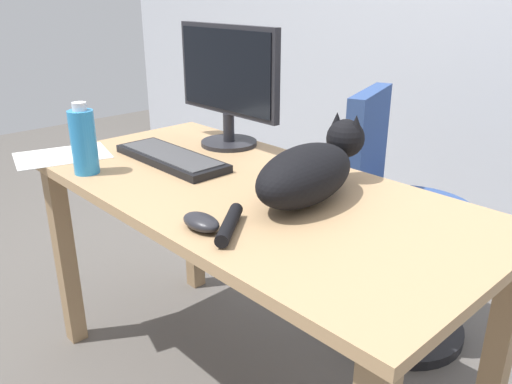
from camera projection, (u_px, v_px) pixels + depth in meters
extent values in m
cube|color=tan|center=(244.00, 190.00, 1.47)|extent=(1.44, 0.69, 0.03)
cube|color=#977752|center=(65.00, 257.00, 1.87)|extent=(0.06, 0.06, 0.71)
cube|color=#977752|center=(193.00, 213.00, 2.24)|extent=(0.06, 0.06, 0.71)
cube|color=#977752|center=(496.00, 362.00, 1.34)|extent=(0.06, 0.06, 0.71)
cylinder|color=black|center=(399.00, 325.00, 2.04)|extent=(0.48, 0.48, 0.04)
cylinder|color=black|center=(405.00, 278.00, 1.96)|extent=(0.06, 0.06, 0.47)
cylinder|color=navy|center=(413.00, 214.00, 1.86)|extent=(0.44, 0.44, 0.06)
cube|color=navy|center=(367.00, 146.00, 1.86)|extent=(0.17, 0.35, 0.40)
cylinder|color=#232328|center=(229.00, 143.00, 1.85)|extent=(0.20, 0.20, 0.01)
cylinder|color=#232328|center=(229.00, 127.00, 1.83)|extent=(0.04, 0.04, 0.10)
cube|color=#232328|center=(228.00, 70.00, 1.76)|extent=(0.48, 0.03, 0.30)
cube|color=black|center=(224.00, 70.00, 1.75)|extent=(0.45, 0.00, 0.27)
cube|color=black|center=(171.00, 158.00, 1.67)|extent=(0.44, 0.15, 0.02)
cube|color=#444447|center=(171.00, 154.00, 1.66)|extent=(0.40, 0.12, 0.00)
ellipsoid|color=black|center=(305.00, 175.00, 1.33)|extent=(0.24, 0.39, 0.15)
sphere|color=black|center=(345.00, 138.00, 1.47)|extent=(0.11, 0.11, 0.11)
cone|color=black|center=(337.00, 120.00, 1.47)|extent=(0.04, 0.04, 0.04)
cone|color=black|center=(356.00, 123.00, 1.44)|extent=(0.04, 0.04, 0.04)
cylinder|color=black|center=(229.00, 224.00, 1.18)|extent=(0.14, 0.16, 0.03)
ellipsoid|color=#232328|center=(201.00, 222.00, 1.20)|extent=(0.11, 0.06, 0.04)
cube|color=white|center=(62.00, 155.00, 1.73)|extent=(0.28, 0.34, 0.00)
cylinder|color=#2D8CD1|center=(84.00, 142.00, 1.54)|extent=(0.08, 0.08, 0.19)
cylinder|color=silver|center=(79.00, 106.00, 1.50)|extent=(0.04, 0.04, 0.02)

